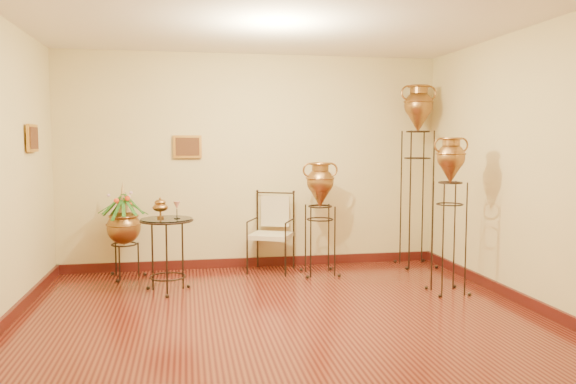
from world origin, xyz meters
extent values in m
plane|color=maroon|center=(0.00, 0.00, 0.00)|extent=(5.00, 5.00, 0.00)
cube|color=#44130F|center=(0.00, 2.48, 0.06)|extent=(5.00, 0.04, 0.12)
cube|color=#44130F|center=(2.48, 0.00, 0.06)|extent=(0.04, 5.00, 0.12)
cube|color=gold|center=(-0.85, 2.46, 1.60)|extent=(0.36, 0.03, 0.29)
cube|color=gold|center=(-2.46, 1.45, 1.70)|extent=(0.03, 0.36, 0.29)
cube|color=beige|center=(0.18, 2.15, 0.46)|extent=(0.63, 0.62, 0.06)
cube|color=beige|center=(0.18, 2.15, 0.75)|extent=(0.36, 0.18, 0.40)
cylinder|color=black|center=(-1.09, 1.39, 0.81)|extent=(0.56, 0.56, 0.02)
camera|label=1|loc=(-0.87, -4.86, 1.65)|focal=35.00mm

